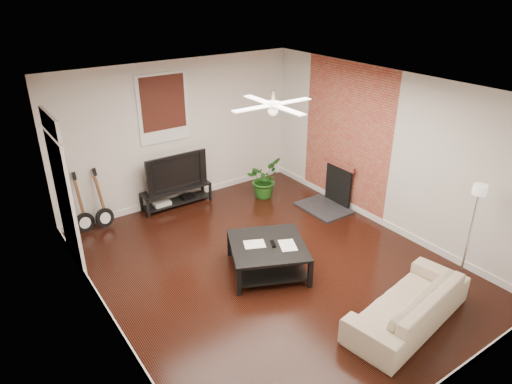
% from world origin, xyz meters
% --- Properties ---
extents(room, '(5.01, 6.01, 2.81)m').
position_xyz_m(room, '(0.00, 0.00, 1.40)').
color(room, black).
rests_on(room, ground).
extents(brick_accent, '(0.02, 2.20, 2.80)m').
position_xyz_m(brick_accent, '(2.49, 1.00, 1.40)').
color(brick_accent, '#AC4537').
rests_on(brick_accent, floor).
extents(fireplace, '(0.80, 1.10, 0.92)m').
position_xyz_m(fireplace, '(2.20, 1.00, 0.46)').
color(fireplace, black).
rests_on(fireplace, floor).
extents(window_back, '(1.00, 0.06, 1.30)m').
position_xyz_m(window_back, '(-0.30, 2.97, 1.95)').
color(window_back, '#39190F').
rests_on(window_back, wall_back).
extents(door_left, '(0.08, 1.00, 2.50)m').
position_xyz_m(door_left, '(-2.46, 1.90, 1.25)').
color(door_left, white).
rests_on(door_left, wall_left).
extents(tv_stand, '(1.39, 0.37, 0.39)m').
position_xyz_m(tv_stand, '(-0.26, 2.78, 0.19)').
color(tv_stand, black).
rests_on(tv_stand, floor).
extents(tv, '(1.25, 0.16, 0.72)m').
position_xyz_m(tv, '(-0.26, 2.80, 0.75)').
color(tv, black).
rests_on(tv, tv_stand).
extents(coffee_table, '(1.49, 1.49, 0.47)m').
position_xyz_m(coffee_table, '(-0.09, -0.05, 0.24)').
color(coffee_table, black).
rests_on(coffee_table, floor).
extents(sofa, '(2.08, 1.09, 0.58)m').
position_xyz_m(sofa, '(0.72, -2.05, 0.29)').
color(sofa, '#C3AF92').
rests_on(sofa, floor).
extents(floor_lamp, '(0.31, 0.31, 1.61)m').
position_xyz_m(floor_lamp, '(2.07, -1.95, 0.81)').
color(floor_lamp, silver).
rests_on(floor_lamp, floor).
extents(potted_plant, '(0.94, 0.92, 0.79)m').
position_xyz_m(potted_plant, '(1.40, 2.15, 0.39)').
color(potted_plant, '#205718').
rests_on(potted_plant, floor).
extents(guitar_left, '(0.38, 0.30, 1.13)m').
position_xyz_m(guitar_left, '(-2.07, 2.75, 0.56)').
color(guitar_left, black).
rests_on(guitar_left, floor).
extents(guitar_right, '(0.40, 0.33, 1.13)m').
position_xyz_m(guitar_right, '(-1.72, 2.72, 0.56)').
color(guitar_right, black).
rests_on(guitar_right, floor).
extents(ceiling_fan, '(1.24, 1.24, 0.32)m').
position_xyz_m(ceiling_fan, '(0.00, 0.00, 2.60)').
color(ceiling_fan, white).
rests_on(ceiling_fan, ceiling).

